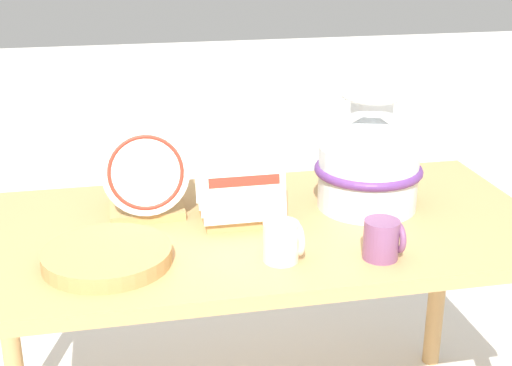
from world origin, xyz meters
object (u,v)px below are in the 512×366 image
dish_rack_round_plates (145,180)px  mug_plum_glaze (383,239)px  mug_cream_glaze (283,241)px  dish_rack_square_plates (239,187)px  wicker_charger_stack (107,256)px  ceramic_vase (369,158)px

dish_rack_round_plates → mug_plum_glaze: size_ratio=2.62×
dish_rack_round_plates → mug_cream_glaze: 0.44m
dish_rack_round_plates → mug_cream_glaze: dish_rack_round_plates is taller
dish_rack_round_plates → dish_rack_square_plates: (0.23, -0.08, -0.01)m
dish_rack_round_plates → mug_plum_glaze: bearing=-36.2°
mug_plum_glaze → dish_rack_square_plates: bearing=133.5°
wicker_charger_stack → dish_rack_round_plates: bearing=69.0°
dish_rack_square_plates → dish_rack_round_plates: bearing=161.0°
ceramic_vase → mug_cream_glaze: (-0.29, -0.26, -0.09)m
dish_rack_square_plates → mug_cream_glaze: bearing=-78.4°
ceramic_vase → dish_rack_square_plates: ceramic_vase is taller
dish_rack_round_plates → mug_plum_glaze: dish_rack_round_plates is taller
mug_cream_glaze → mug_plum_glaze: bearing=-8.8°
ceramic_vase → wicker_charger_stack: (-0.68, -0.20, -0.12)m
ceramic_vase → mug_plum_glaze: 0.32m
ceramic_vase → mug_plum_glaze: size_ratio=3.46×
mug_cream_glaze → wicker_charger_stack: bearing=170.7°
ceramic_vase → wicker_charger_stack: 0.72m
ceramic_vase → dish_rack_round_plates: bearing=172.8°
dish_rack_square_plates → mug_cream_glaze: 0.26m
dish_rack_square_plates → mug_plum_glaze: size_ratio=2.49×
dish_rack_square_plates → mug_cream_glaze: size_ratio=2.49×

